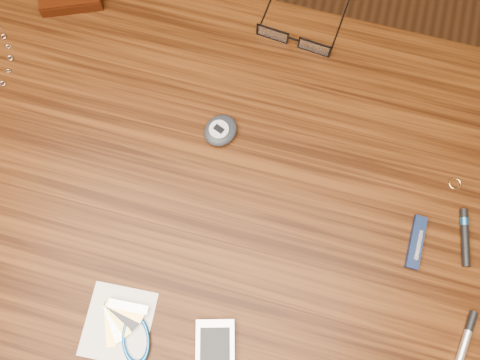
# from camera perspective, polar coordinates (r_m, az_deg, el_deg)

# --- Properties ---
(ground) EXTENTS (3.80, 3.80, 0.00)m
(ground) POSITION_cam_1_polar(r_m,az_deg,el_deg) (1.47, -2.25, -8.29)
(ground) COLOR #472814
(ground) RESTS_ON ground
(desk) EXTENTS (1.00, 0.70, 0.75)m
(desk) POSITION_cam_1_polar(r_m,az_deg,el_deg) (0.83, -3.93, -2.02)
(desk) COLOR #3B1D09
(desk) RESTS_ON ground
(eyeglasses) EXTENTS (0.14, 0.15, 0.03)m
(eyeglasses) POSITION_cam_1_polar(r_m,az_deg,el_deg) (0.83, 6.69, 16.91)
(eyeglasses) COLOR black
(eyeglasses) RESTS_ON desk
(gold_ring) EXTENTS (0.02, 0.02, 0.00)m
(gold_ring) POSITION_cam_1_polar(r_m,az_deg,el_deg) (0.80, 24.73, -0.41)
(gold_ring) COLOR #E2AE63
(gold_ring) RESTS_ON desk
(pda_phone) EXTENTS (0.08, 0.11, 0.02)m
(pda_phone) POSITION_cam_1_polar(r_m,az_deg,el_deg) (0.70, -3.04, -20.74)
(pda_phone) COLOR silver
(pda_phone) RESTS_ON desk
(pedometer) EXTENTS (0.07, 0.07, 0.02)m
(pedometer) POSITION_cam_1_polar(r_m,az_deg,el_deg) (0.75, -2.39, 6.07)
(pedometer) COLOR black
(pedometer) RESTS_ON desk
(notepad_keys) EXTENTS (0.12, 0.11, 0.01)m
(notepad_keys) POSITION_cam_1_polar(r_m,az_deg,el_deg) (0.71, -13.61, -17.35)
(notepad_keys) COLOR silver
(notepad_keys) RESTS_ON desk
(pocket_knife) EXTENTS (0.02, 0.08, 0.01)m
(pocket_knife) POSITION_cam_1_polar(r_m,az_deg,el_deg) (0.75, 20.68, -7.11)
(pocket_knife) COLOR #0D1C3C
(pocket_knife) RESTS_ON desk
(silver_pen) EXTENTS (0.03, 0.13, 0.01)m
(silver_pen) POSITION_cam_1_polar(r_m,az_deg,el_deg) (0.76, 25.52, -18.11)
(silver_pen) COLOR silver
(silver_pen) RESTS_ON desk
(black_blue_pen) EXTENTS (0.03, 0.09, 0.01)m
(black_blue_pen) POSITION_cam_1_polar(r_m,az_deg,el_deg) (0.78, 25.74, -6.11)
(black_blue_pen) COLOR black
(black_blue_pen) RESTS_ON desk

